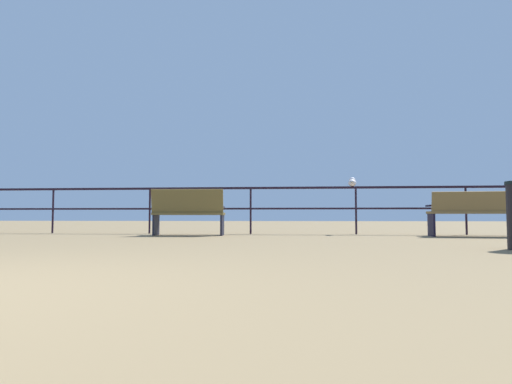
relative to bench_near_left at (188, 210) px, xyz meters
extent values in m
cube|color=black|center=(0.04, 0.86, 0.52)|extent=(21.00, 0.05, 0.05)
cube|color=black|center=(0.04, 0.86, 0.05)|extent=(21.00, 0.04, 0.04)
cylinder|color=black|center=(-3.46, 0.86, 0.00)|extent=(0.04, 0.04, 1.03)
cylinder|color=black|center=(-1.12, 0.86, 0.00)|extent=(0.04, 0.04, 1.03)
cylinder|color=black|center=(1.21, 0.86, 0.00)|extent=(0.04, 0.04, 1.03)
cylinder|color=black|center=(3.54, 0.86, 0.00)|extent=(0.04, 0.04, 1.03)
cylinder|color=black|center=(5.88, 0.86, 0.00)|extent=(0.04, 0.04, 1.03)
cube|color=brown|center=(-0.01, 0.09, -0.07)|extent=(1.49, 0.56, 0.05)
cube|color=brown|center=(0.01, -0.13, 0.18)|extent=(1.47, 0.23, 0.50)
cube|color=black|center=(0.69, 0.13, -0.29)|extent=(0.07, 0.43, 0.45)
cube|color=black|center=(0.68, 0.32, 0.07)|extent=(0.06, 0.33, 0.04)
cube|color=black|center=(-0.70, 0.05, -0.29)|extent=(0.07, 0.43, 0.45)
cube|color=black|center=(-0.71, 0.23, 0.07)|extent=(0.06, 0.33, 0.04)
cube|color=brown|center=(5.72, 0.09, -0.04)|extent=(1.73, 0.62, 0.05)
cube|color=brown|center=(5.70, -0.14, 0.16)|extent=(1.70, 0.24, 0.41)
cube|color=black|center=(4.91, 0.15, -0.28)|extent=(0.07, 0.46, 0.47)
cube|color=black|center=(4.93, 0.35, 0.10)|extent=(0.06, 0.36, 0.04)
ellipsoid|color=silver|center=(3.47, 0.86, 0.62)|extent=(0.21, 0.31, 0.16)
ellipsoid|color=gray|center=(3.47, 0.86, 0.64)|extent=(0.17, 0.27, 0.06)
sphere|color=silver|center=(3.49, 0.99, 0.69)|extent=(0.13, 0.13, 0.13)
cone|color=gold|center=(3.50, 1.08, 0.69)|extent=(0.06, 0.06, 0.05)
cube|color=gray|center=(3.45, 0.71, 0.63)|extent=(0.09, 0.11, 0.02)
camera|label=1|loc=(2.13, -8.42, -0.11)|focal=29.10mm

